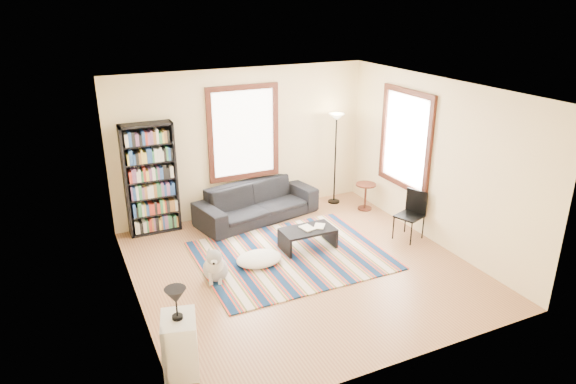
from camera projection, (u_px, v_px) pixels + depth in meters
name	position (u px, v px, depth m)	size (l,w,h in m)	color
floor	(301.00, 270.00, 8.12)	(5.00, 5.00, 0.10)	#A3764A
ceiling	(303.00, 86.00, 7.08)	(5.00, 5.00, 0.10)	white
wall_back	(242.00, 142.00, 9.75)	(5.00, 0.10, 2.80)	beige
wall_front	(410.00, 259.00, 5.44)	(5.00, 0.10, 2.80)	beige
wall_left	(125.00, 213.00, 6.59)	(0.10, 5.00, 2.80)	beige
wall_right	(438.00, 162.00, 8.61)	(0.10, 5.00, 2.80)	beige
window_back	(243.00, 133.00, 9.61)	(1.20, 0.06, 1.60)	white
window_right	(406.00, 139.00, 9.18)	(0.06, 1.20, 1.60)	white
rug	(291.00, 255.00, 8.45)	(2.97, 2.38, 0.02)	#0D2545
sofa	(257.00, 202.00, 9.74)	(0.91, 2.34, 0.68)	black
bookshelf	(151.00, 179.00, 8.99)	(0.90, 0.30, 2.00)	black
coffee_table	(308.00, 239.00, 8.64)	(0.90, 0.50, 0.36)	black
book_a	(303.00, 229.00, 8.53)	(0.25, 0.19, 0.02)	beige
book_b	(314.00, 226.00, 8.68)	(0.17, 0.23, 0.02)	beige
floor_cushion	(259.00, 259.00, 8.17)	(0.75, 0.56, 0.19)	white
floor_lamp	(335.00, 159.00, 10.31)	(0.30, 0.30, 1.86)	black
side_table	(365.00, 197.00, 10.20)	(0.40, 0.40, 0.54)	#3F180F
folding_chair	(409.00, 216.00, 8.90)	(0.42, 0.40, 0.86)	black
white_cabinet	(180.00, 345.00, 5.76)	(0.38, 0.50, 0.70)	silver
table_lamp	(176.00, 304.00, 5.57)	(0.24, 0.24, 0.38)	black
dog	(215.00, 262.00, 7.66)	(0.42, 0.59, 0.59)	#B1B1B1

